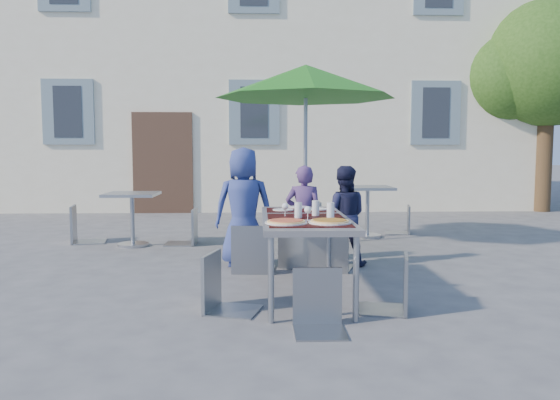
{
  "coord_description": "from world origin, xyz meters",
  "views": [
    {
      "loc": [
        0.09,
        -4.54,
        1.38
      ],
      "look_at": [
        0.33,
        1.48,
        0.83
      ],
      "focal_mm": 35.0,
      "sensor_mm": 36.0,
      "label": 1
    }
  ],
  "objects_px": {
    "child_1": "(304,217)",
    "chair_2": "(330,217)",
    "chair_4": "(395,249)",
    "bg_chair_l_0": "(80,201)",
    "child_2": "(343,216)",
    "chair_1": "(297,224)",
    "chair_3": "(222,247)",
    "bg_chair_r_1": "(403,203)",
    "dining_table": "(305,222)",
    "bg_chair_r_0": "(187,204)",
    "pizza_near_right": "(330,221)",
    "bg_chair_l_1": "(324,198)",
    "patio_umbrella": "(306,83)",
    "cafe_table_0": "(132,209)",
    "pizza_near_left": "(286,222)",
    "cafe_table_1": "(368,201)",
    "chair_5": "(319,264)",
    "chair_0": "(253,219)",
    "child_0": "(244,207)"
  },
  "relations": [
    {
      "from": "patio_umbrella",
      "to": "bg_chair_l_0",
      "type": "xyz_separation_m",
      "value": [
        -3.33,
        0.3,
        -1.71
      ]
    },
    {
      "from": "child_0",
      "to": "chair_1",
      "type": "bearing_deg",
      "value": 165.15
    },
    {
      "from": "chair_0",
      "to": "bg_chair_r_0",
      "type": "xyz_separation_m",
      "value": [
        -0.98,
        1.91,
        -0.03
      ]
    },
    {
      "from": "pizza_near_right",
      "to": "child_2",
      "type": "height_order",
      "value": "child_2"
    },
    {
      "from": "pizza_near_left",
      "to": "cafe_table_0",
      "type": "distance_m",
      "value": 3.84
    },
    {
      "from": "chair_4",
      "to": "cafe_table_1",
      "type": "distance_m",
      "value": 4.03
    },
    {
      "from": "pizza_near_right",
      "to": "bg_chair_l_1",
      "type": "bearing_deg",
      "value": 83.72
    },
    {
      "from": "child_1",
      "to": "child_2",
      "type": "bearing_deg",
      "value": -155.34
    },
    {
      "from": "chair_1",
      "to": "chair_3",
      "type": "relative_size",
      "value": 0.94
    },
    {
      "from": "dining_table",
      "to": "chair_1",
      "type": "bearing_deg",
      "value": 89.58
    },
    {
      "from": "child_1",
      "to": "chair_2",
      "type": "xyz_separation_m",
      "value": [
        0.28,
        -0.21,
        0.02
      ]
    },
    {
      "from": "chair_5",
      "to": "patio_umbrella",
      "type": "relative_size",
      "value": 0.34
    },
    {
      "from": "chair_5",
      "to": "bg_chair_l_1",
      "type": "bearing_deg",
      "value": 82.69
    },
    {
      "from": "pizza_near_right",
      "to": "child_2",
      "type": "bearing_deg",
      "value": 77.55
    },
    {
      "from": "child_0",
      "to": "child_2",
      "type": "distance_m",
      "value": 1.19
    },
    {
      "from": "dining_table",
      "to": "chair_1",
      "type": "distance_m",
      "value": 1.19
    },
    {
      "from": "chair_4",
      "to": "bg_chair_l_0",
      "type": "relative_size",
      "value": 0.88
    },
    {
      "from": "patio_umbrella",
      "to": "chair_2",
      "type": "bearing_deg",
      "value": -85.7
    },
    {
      "from": "child_2",
      "to": "bg_chair_r_1",
      "type": "bearing_deg",
      "value": -110.89
    },
    {
      "from": "dining_table",
      "to": "pizza_near_right",
      "type": "xyz_separation_m",
      "value": [
        0.17,
        -0.5,
        0.07
      ]
    },
    {
      "from": "patio_umbrella",
      "to": "cafe_table_1",
      "type": "bearing_deg",
      "value": 31.91
    },
    {
      "from": "dining_table",
      "to": "chair_1",
      "type": "xyz_separation_m",
      "value": [
        0.01,
        1.17,
        -0.18
      ]
    },
    {
      "from": "child_2",
      "to": "chair_1",
      "type": "bearing_deg",
      "value": 22.61
    },
    {
      "from": "child_1",
      "to": "chair_5",
      "type": "bearing_deg",
      "value": 100.81
    },
    {
      "from": "chair_2",
      "to": "chair_4",
      "type": "bearing_deg",
      "value": -77.79
    },
    {
      "from": "chair_1",
      "to": "cafe_table_0",
      "type": "bearing_deg",
      "value": 145.44
    },
    {
      "from": "chair_1",
      "to": "patio_umbrella",
      "type": "height_order",
      "value": "patio_umbrella"
    },
    {
      "from": "chair_2",
      "to": "bg_chair_r_0",
      "type": "bearing_deg",
      "value": 135.04
    },
    {
      "from": "chair_3",
      "to": "bg_chair_l_0",
      "type": "height_order",
      "value": "bg_chair_l_0"
    },
    {
      "from": "child_1",
      "to": "bg_chair_r_0",
      "type": "relative_size",
      "value": 1.21
    },
    {
      "from": "child_1",
      "to": "child_2",
      "type": "height_order",
      "value": "child_1"
    },
    {
      "from": "patio_umbrella",
      "to": "chair_0",
      "type": "bearing_deg",
      "value": -112.44
    },
    {
      "from": "pizza_near_right",
      "to": "patio_umbrella",
      "type": "bearing_deg",
      "value": 88.79
    },
    {
      "from": "patio_umbrella",
      "to": "chair_5",
      "type": "bearing_deg",
      "value": -93.31
    },
    {
      "from": "pizza_near_right",
      "to": "bg_chair_l_1",
      "type": "relative_size",
      "value": 0.37
    },
    {
      "from": "cafe_table_0",
      "to": "pizza_near_left",
      "type": "bearing_deg",
      "value": -57.67
    },
    {
      "from": "chair_4",
      "to": "bg_chair_l_0",
      "type": "xyz_separation_m",
      "value": [
        -3.81,
        3.65,
        0.08
      ]
    },
    {
      "from": "pizza_near_left",
      "to": "bg_chair_l_1",
      "type": "bearing_deg",
      "value": 79.05
    },
    {
      "from": "cafe_table_1",
      "to": "patio_umbrella",
      "type": "bearing_deg",
      "value": -148.09
    },
    {
      "from": "chair_2",
      "to": "chair_4",
      "type": "xyz_separation_m",
      "value": [
        0.34,
        -1.59,
        -0.08
      ]
    },
    {
      "from": "chair_0",
      "to": "chair_3",
      "type": "xyz_separation_m",
      "value": [
        -0.24,
        -1.47,
        -0.05
      ]
    },
    {
      "from": "patio_umbrella",
      "to": "bg_chair_r_1",
      "type": "xyz_separation_m",
      "value": [
        1.71,
        1.0,
        -1.82
      ]
    },
    {
      "from": "child_2",
      "to": "patio_umbrella",
      "type": "bearing_deg",
      "value": -68.5
    },
    {
      "from": "child_1",
      "to": "chair_1",
      "type": "xyz_separation_m",
      "value": [
        -0.09,
        -0.04,
        -0.08
      ]
    },
    {
      "from": "child_0",
      "to": "chair_1",
      "type": "height_order",
      "value": "child_0"
    },
    {
      "from": "dining_table",
      "to": "cafe_table_1",
      "type": "xyz_separation_m",
      "value": [
        1.29,
        3.41,
        -0.12
      ]
    },
    {
      "from": "dining_table",
      "to": "child_2",
      "type": "distance_m",
      "value": 1.44
    },
    {
      "from": "child_1",
      "to": "cafe_table_1",
      "type": "height_order",
      "value": "child_1"
    },
    {
      "from": "chair_5",
      "to": "cafe_table_1",
      "type": "xyz_separation_m",
      "value": [
        1.26,
        4.44,
        0.06
      ]
    },
    {
      "from": "dining_table",
      "to": "pizza_near_right",
      "type": "bearing_deg",
      "value": -71.11
    }
  ]
}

